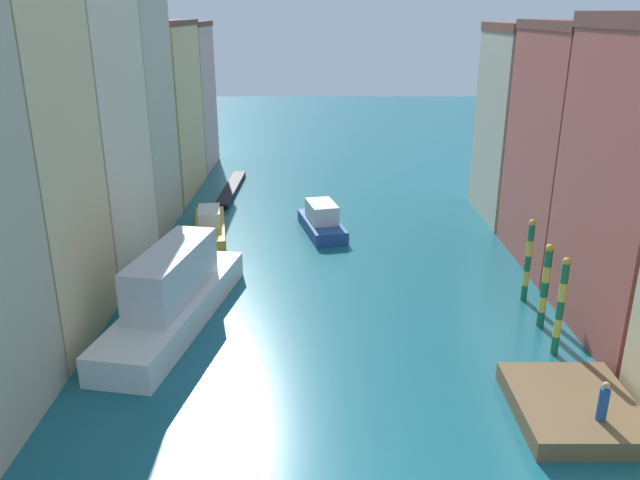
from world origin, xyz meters
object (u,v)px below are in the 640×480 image
(mooring_pole_2, at_px, (530,260))
(motorboat_0, at_px, (324,221))
(motorboat_1, at_px, (212,223))
(mooring_pole_1, at_px, (547,285))
(person_on_dock, at_px, (605,403))
(mooring_pole_0, at_px, (563,306))
(waterfront_dock, at_px, (575,408))
(vaporetto_white, at_px, (176,295))
(gondola_black, at_px, (233,189))

(mooring_pole_2, distance_m, motorboat_0, 15.28)
(motorboat_1, bearing_deg, mooring_pole_1, -37.43)
(person_on_dock, xyz_separation_m, mooring_pole_1, (0.74, 8.51, 0.71))
(mooring_pole_0, xyz_separation_m, mooring_pole_1, (0.23, 2.62, -0.18))
(waterfront_dock, height_order, mooring_pole_1, mooring_pole_1)
(mooring_pole_1, relative_size, mooring_pole_2, 0.94)
(motorboat_1, bearing_deg, mooring_pole_0, -42.64)
(waterfront_dock, xyz_separation_m, mooring_pole_1, (1.16, 7.24, 1.79))
(mooring_pole_1, distance_m, motorboat_1, 23.04)
(waterfront_dock, distance_m, vaporetto_white, 18.27)
(vaporetto_white, bearing_deg, waterfront_dock, -24.88)
(waterfront_dock, relative_size, motorboat_0, 0.83)
(person_on_dock, height_order, motorboat_0, person_on_dock)
(mooring_pole_1, distance_m, vaporetto_white, 17.72)
(mooring_pole_2, bearing_deg, waterfront_dock, -97.00)
(mooring_pole_1, bearing_deg, mooring_pole_0, -95.10)
(mooring_pole_0, bearing_deg, motorboat_1, 137.36)
(mooring_pole_2, distance_m, vaporetto_white, 17.98)
(waterfront_dock, xyz_separation_m, mooring_pole_2, (1.25, 10.15, 1.91))
(person_on_dock, height_order, mooring_pole_2, mooring_pole_2)
(vaporetto_white, distance_m, gondola_black, 23.80)
(vaporetto_white, xyz_separation_m, motorboat_1, (-0.55, 13.53, -0.88))
(motorboat_0, bearing_deg, vaporetto_white, -118.23)
(person_on_dock, height_order, mooring_pole_0, mooring_pole_0)
(vaporetto_white, distance_m, motorboat_1, 13.57)
(waterfront_dock, bearing_deg, mooring_pole_2, 83.00)
(person_on_dock, relative_size, gondola_black, 0.14)
(mooring_pole_1, bearing_deg, vaporetto_white, 178.58)
(waterfront_dock, relative_size, gondola_black, 0.49)
(mooring_pole_0, xyz_separation_m, gondola_black, (-17.91, 26.83, -2.11))
(waterfront_dock, xyz_separation_m, person_on_dock, (0.42, -1.27, 1.08))
(waterfront_dock, relative_size, mooring_pole_0, 1.14)
(person_on_dock, bearing_deg, mooring_pole_0, 85.11)
(motorboat_1, bearing_deg, gondola_black, 89.38)
(mooring_pole_0, xyz_separation_m, motorboat_0, (-10.28, 16.45, -1.53))
(mooring_pole_1, xyz_separation_m, motorboat_1, (-18.25, 13.97, -1.61))
(mooring_pole_2, xyz_separation_m, motorboat_1, (-18.34, 11.05, -1.73))
(gondola_black, bearing_deg, person_on_dock, -61.99)
(mooring_pole_1, distance_m, mooring_pole_2, 2.92)
(person_on_dock, xyz_separation_m, motorboat_0, (-9.78, 22.33, -0.65))
(mooring_pole_2, bearing_deg, motorboat_0, 134.20)
(waterfront_dock, distance_m, person_on_dock, 1.72)
(mooring_pole_0, distance_m, mooring_pole_1, 2.64)
(person_on_dock, bearing_deg, mooring_pole_1, 85.05)
(waterfront_dock, relative_size, vaporetto_white, 0.41)
(waterfront_dock, xyz_separation_m, motorboat_0, (-9.36, 21.06, 0.43))
(person_on_dock, relative_size, mooring_pole_0, 0.33)
(mooring_pole_1, xyz_separation_m, vaporetto_white, (-17.70, 0.44, -0.72))
(mooring_pole_0, relative_size, motorboat_1, 0.58)
(vaporetto_white, bearing_deg, gondola_black, 91.05)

